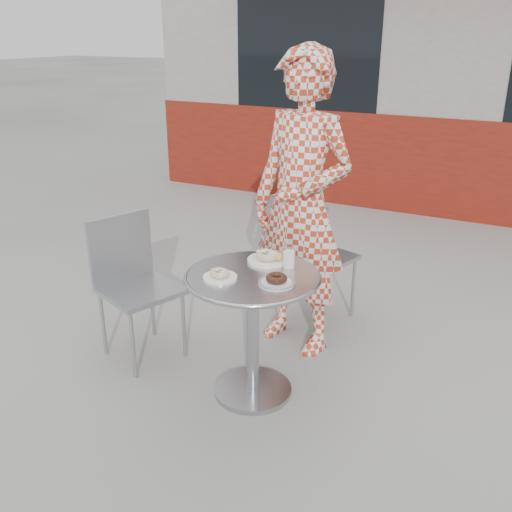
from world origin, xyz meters
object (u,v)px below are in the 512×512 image
at_px(chair_far, 316,282).
at_px(milk_cup, 289,258).
at_px(seated_person, 301,206).
at_px(plate_near, 220,275).
at_px(plate_checker, 277,281).
at_px(bistro_table, 253,305).
at_px(plate_far, 268,258).
at_px(chair_left, 141,316).

bearing_deg(chair_far, milk_cup, 117.89).
xyz_separation_m(chair_far, seated_person, (0.02, -0.34, 0.61)).
bearing_deg(plate_near, plate_checker, 13.74).
relative_size(bistro_table, plate_near, 4.17).
bearing_deg(seated_person, chair_far, 107.61).
relative_size(chair_far, plate_far, 4.09).
height_order(bistro_table, seated_person, seated_person).
relative_size(chair_left, milk_cup, 8.08).
xyz_separation_m(plate_far, plate_near, (-0.11, -0.30, -0.00)).
bearing_deg(seated_person, plate_near, -85.41).
bearing_deg(plate_checker, milk_cup, 98.23).
distance_m(plate_near, milk_cup, 0.37).
relative_size(plate_far, plate_near, 1.25).
distance_m(chair_left, milk_cup, 1.00).
height_order(bistro_table, plate_near, plate_near).
distance_m(seated_person, plate_checker, 0.69).
relative_size(chair_left, plate_far, 4.02).
xyz_separation_m(plate_far, milk_cup, (0.13, -0.02, 0.03)).
height_order(chair_far, seated_person, seated_person).
distance_m(chair_far, seated_person, 0.70).
distance_m(chair_far, milk_cup, 0.93).
relative_size(bistro_table, milk_cup, 6.70).
height_order(bistro_table, plate_checker, plate_checker).
bearing_deg(plate_checker, plate_far, 124.42).
relative_size(bistro_table, seated_person, 0.39).
xyz_separation_m(plate_far, plate_checker, (0.16, -0.23, -0.01)).
bearing_deg(bistro_table, plate_far, 92.73).
bearing_deg(plate_near, chair_left, 166.19).
xyz_separation_m(chair_far, milk_cup, (0.15, -0.78, 0.47)).
bearing_deg(bistro_table, chair_left, 176.48).
height_order(bistro_table, milk_cup, milk_cup).
xyz_separation_m(plate_near, milk_cup, (0.24, 0.28, 0.03)).
xyz_separation_m(seated_person, milk_cup, (0.12, -0.44, -0.14)).
bearing_deg(chair_far, plate_near, 102.23).
relative_size(seated_person, plate_far, 8.47).
height_order(plate_far, plate_checker, plate_far).
xyz_separation_m(chair_far, chair_left, (-0.73, -0.90, -0.00)).
distance_m(plate_far, plate_near, 0.32).
height_order(bistro_table, chair_far, chair_far).
distance_m(plate_far, milk_cup, 0.13).
height_order(plate_checker, milk_cup, milk_cup).
bearing_deg(bistro_table, milk_cup, 54.43).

